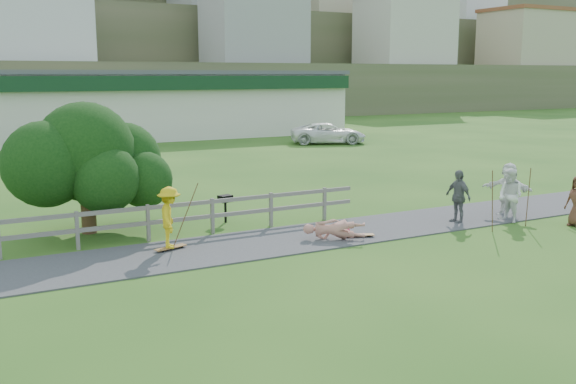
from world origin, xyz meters
The scene contains 20 objects.
ground centered at (0.00, 0.00, 0.00)m, with size 260.00×260.00×0.00m, color #285618.
path centered at (0.00, 1.50, 0.02)m, with size 34.00×3.00×0.04m, color #363639.
fence centered at (-4.62, 3.30, 0.72)m, with size 15.05×0.10×1.10m.
strip_mall centered at (4.00, 34.94, 2.58)m, with size 32.50×10.75×5.10m.
hillside centered at (0.00, 91.31, 14.41)m, with size 220.00×67.00×47.50m.
skater_rider centered at (-3.75, 1.98, 0.85)m, with size 1.10×0.63×1.70m, color gold.
skater_fallen centered at (0.84, 0.83, 0.33)m, with size 1.81×0.43×0.66m, color tan.
spectator_a centered at (7.24, 0.16, 0.89)m, with size 0.87×0.67×1.78m, color white.
spectator_b centered at (5.64, 0.89, 0.88)m, with size 1.03×0.43×1.76m, color slate.
spectator_d centered at (7.92, 0.91, 0.92)m, with size 1.71×0.54×1.84m, color white.
car_silver centered at (-3.75, 25.86, 0.75)m, with size 1.58×4.52×1.49m, color #A0A4A7.
car_white centered at (14.59, 23.73, 0.73)m, with size 2.42×5.25×1.46m, color white.
tree centered at (-5.34, 5.16, 1.81)m, with size 4.82×4.82×3.63m, color black, non-canonical shape.
bbq centered at (-1.09, 4.49, 0.46)m, with size 0.42×0.32×0.92m, color black, non-canonical shape.
longboard_rider centered at (-3.75, 1.98, 0.05)m, with size 0.94×0.23×0.10m, color olive, non-canonical shape.
longboard_fallen centered at (1.64, 0.73, 0.05)m, with size 0.94×0.23×0.10m, color olive, non-canonical shape.
helmet centered at (1.44, 1.18, 0.16)m, with size 0.31×0.31×0.31m, color red.
pole_rider centered at (-3.15, 2.38, 0.97)m, with size 0.03×0.03×1.94m, color brown.
pole_spec_left centered at (5.69, -0.57, 0.97)m, with size 0.03×0.03×1.95m, color brown.
pole_spec_right centered at (7.29, -0.52, 0.95)m, with size 0.03×0.03×1.90m, color brown.
Camera 1 is at (-8.89, -14.72, 4.83)m, focal length 40.00 mm.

